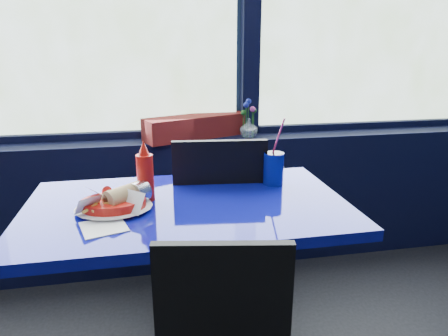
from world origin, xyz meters
TOP-DOWN VIEW (x-y plane):
  - window_sill at (0.00, 2.87)m, footprint 5.00×0.26m
  - near_table at (0.30, 2.00)m, footprint 1.20×0.70m
  - chair_near_back at (0.45, 2.32)m, footprint 0.47×0.47m
  - planter_box at (0.46, 2.88)m, footprint 0.66×0.39m
  - flower_vase at (0.74, 2.82)m, footprint 0.11×0.11m
  - food_basket at (0.04, 1.98)m, footprint 0.28×0.28m
  - ketchup_bottle at (0.15, 2.06)m, footprint 0.06×0.06m
  - soda_cup at (0.68, 2.15)m, footprint 0.09×0.09m
  - napkin at (0.01, 1.84)m, footprint 0.17×0.17m

SIDE VIEW (x-z plane):
  - window_sill at x=0.00m, z-range 0.00..0.80m
  - chair_near_back at x=0.45m, z-range 0.07..1.01m
  - near_table at x=0.30m, z-range 0.19..0.94m
  - napkin at x=0.01m, z-range 0.75..0.75m
  - food_basket at x=0.04m, z-range 0.74..0.83m
  - soda_cup at x=0.68m, z-range 0.68..0.97m
  - ketchup_bottle at x=0.15m, z-range 0.74..0.97m
  - planter_box at x=0.46m, z-range 0.80..0.93m
  - flower_vase at x=0.74m, z-range 0.76..0.98m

